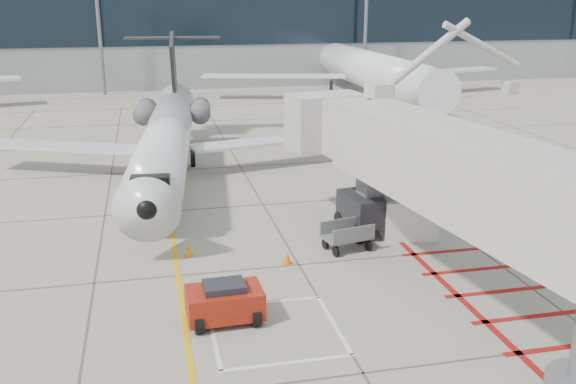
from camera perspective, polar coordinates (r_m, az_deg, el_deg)
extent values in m
plane|color=gray|center=(22.69, 3.35, -10.43)|extent=(260.00, 260.00, 0.00)
cone|color=orange|center=(27.24, -8.81, -5.14)|extent=(0.38, 0.38, 0.53)
cone|color=#E0610B|center=(26.14, -0.07, -5.92)|extent=(0.37, 0.37, 0.51)
cube|color=gray|center=(90.75, -2.72, 14.87)|extent=(180.00, 28.00, 14.00)
cube|color=black|center=(76.92, -0.85, 15.24)|extent=(180.00, 0.10, 6.00)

